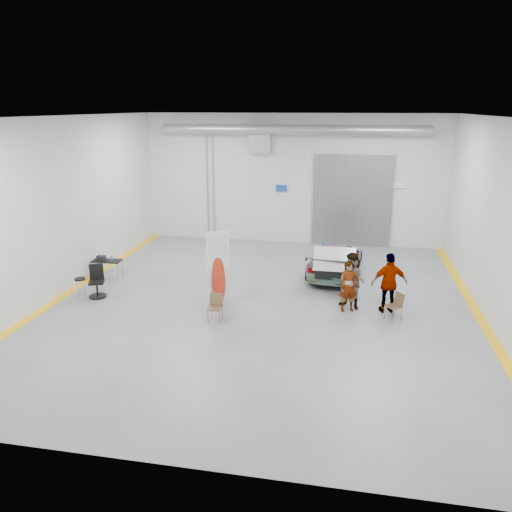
% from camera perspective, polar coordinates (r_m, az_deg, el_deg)
% --- Properties ---
extents(ground, '(16.00, 16.00, 0.00)m').
position_cam_1_polar(ground, '(16.66, 0.69, -5.45)').
color(ground, slate).
rests_on(ground, ground).
extents(room_shell, '(14.02, 16.18, 6.01)m').
position_cam_1_polar(room_shell, '(17.72, 2.78, 9.55)').
color(room_shell, silver).
rests_on(room_shell, ground).
extents(sedan_car, '(2.28, 4.47, 1.24)m').
position_cam_1_polar(sedan_car, '(19.58, 9.06, -0.30)').
color(sedan_car, silver).
rests_on(sedan_car, ground).
extents(person_a, '(0.70, 0.58, 1.65)m').
position_cam_1_polar(person_a, '(16.07, 10.54, -3.43)').
color(person_a, '#966852').
rests_on(person_a, ground).
extents(person_b, '(1.13, 1.04, 1.86)m').
position_cam_1_polar(person_b, '(16.26, 10.96, -2.83)').
color(person_b, teal).
rests_on(person_b, ground).
extents(person_c, '(1.21, 0.72, 1.95)m').
position_cam_1_polar(person_c, '(16.21, 14.99, -3.00)').
color(person_c, '#A66337').
rests_on(person_c, ground).
extents(surfboard_display, '(0.72, 0.38, 2.65)m').
position_cam_1_polar(surfboard_display, '(16.23, -4.60, -2.07)').
color(surfboard_display, white).
rests_on(surfboard_display, ground).
extents(folding_chair_near, '(0.41, 0.42, 0.86)m').
position_cam_1_polar(folding_chair_near, '(15.28, -4.68, -6.55)').
color(folding_chair_near, brown).
rests_on(folding_chair_near, ground).
extents(folding_chair_far, '(0.55, 0.65, 0.85)m').
position_cam_1_polar(folding_chair_far, '(15.94, 15.43, -6.12)').
color(folding_chair_far, brown).
rests_on(folding_chair_far, ground).
extents(shop_stool, '(0.38, 0.38, 0.74)m').
position_cam_1_polar(shop_stool, '(17.93, -19.40, -3.54)').
color(shop_stool, black).
rests_on(shop_stool, ground).
extents(work_table, '(1.13, 0.61, 0.90)m').
position_cam_1_polar(work_table, '(19.74, -16.86, -0.47)').
color(work_table, '#919499').
rests_on(work_table, ground).
extents(office_chair, '(0.63, 0.66, 1.11)m').
position_cam_1_polar(office_chair, '(17.92, -17.64, -2.97)').
color(office_chair, black).
rests_on(office_chair, ground).
extents(trunk_lid, '(1.45, 0.88, 0.04)m').
position_cam_1_polar(trunk_lid, '(17.58, 8.93, -0.09)').
color(trunk_lid, silver).
rests_on(trunk_lid, sedan_car).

